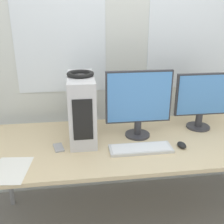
% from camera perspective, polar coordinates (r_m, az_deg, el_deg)
% --- Properties ---
extents(wall_back, '(8.00, 0.07, 2.70)m').
position_cam_1_polar(wall_back, '(2.31, 3.09, 13.67)').
color(wall_back, silver).
rests_on(wall_back, ground_plane).
extents(desk, '(2.29, 0.86, 0.76)m').
position_cam_1_polar(desk, '(1.98, 5.72, -7.21)').
color(desk, '#D1BA8E').
rests_on(desk, ground_plane).
extents(pc_tower, '(0.18, 0.48, 0.47)m').
position_cam_1_polar(pc_tower, '(1.92, -6.58, 0.97)').
color(pc_tower, silver).
rests_on(pc_tower, desk).
extents(headphones, '(0.19, 0.19, 0.03)m').
position_cam_1_polar(headphones, '(1.85, -6.90, 8.25)').
color(headphones, black).
rests_on(headphones, pc_tower).
extents(monitor_main, '(0.49, 0.19, 0.50)m').
position_cam_1_polar(monitor_main, '(1.92, 5.84, 2.24)').
color(monitor_main, '#333338').
rests_on(monitor_main, desk).
extents(monitor_right_near, '(0.42, 0.19, 0.45)m').
position_cam_1_polar(monitor_right_near, '(2.18, 18.90, 2.59)').
color(monitor_right_near, '#333338').
rests_on(monitor_right_near, desk).
extents(keyboard, '(0.43, 0.15, 0.02)m').
position_cam_1_polar(keyboard, '(1.82, 6.26, -7.93)').
color(keyboard, silver).
rests_on(keyboard, desk).
extents(mouse, '(0.06, 0.09, 0.03)m').
position_cam_1_polar(mouse, '(1.91, 14.94, -6.96)').
color(mouse, black).
rests_on(mouse, desk).
extents(cell_phone, '(0.09, 0.13, 0.01)m').
position_cam_1_polar(cell_phone, '(1.87, -11.55, -7.59)').
color(cell_phone, '#99999E').
rests_on(cell_phone, desk).
extents(paper_sheet_left, '(0.24, 0.32, 0.00)m').
position_cam_1_polar(paper_sheet_left, '(1.72, -21.26, -11.70)').
color(paper_sheet_left, white).
rests_on(paper_sheet_left, desk).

